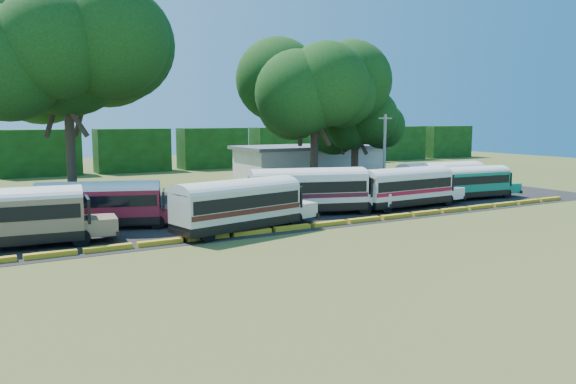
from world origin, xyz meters
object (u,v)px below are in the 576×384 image
bus_cream_west (240,202)px  tree_west (66,52)px  bus_red (103,202)px  bus_beige (6,214)px  bus_white_red (407,185)px  bus_teal (472,180)px

bus_cream_west → tree_west: (-7.50, 18.21, 10.99)m
bus_red → bus_cream_west: 9.44m
bus_beige → tree_west: size_ratio=0.59×
bus_cream_west → bus_white_red: bus_cream_west is taller
tree_west → bus_beige: bearing=-110.8°
bus_beige → bus_white_red: size_ratio=1.04×
bus_beige → bus_white_red: bearing=6.2°
bus_beige → bus_red: size_ratio=1.08×
bus_beige → bus_cream_west: size_ratio=1.00×
bus_beige → bus_white_red: 29.78m
bus_cream_west → bus_red: bearing=130.6°
bus_teal → tree_west: size_ratio=0.51×
bus_beige → bus_red: bearing=36.1°
bus_beige → bus_cream_west: bearing=-3.2°
bus_red → bus_cream_west: (7.51, -5.73, 0.13)m
bus_red → tree_west: 16.71m
bus_beige → tree_west: 20.27m
bus_beige → bus_teal: bus_beige is taller
bus_white_red → bus_teal: (8.75, 1.00, -0.17)m
bus_beige → bus_teal: bearing=7.7°
bus_red → bus_teal: (32.48, -2.53, -0.10)m
bus_beige → tree_west: tree_west is taller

